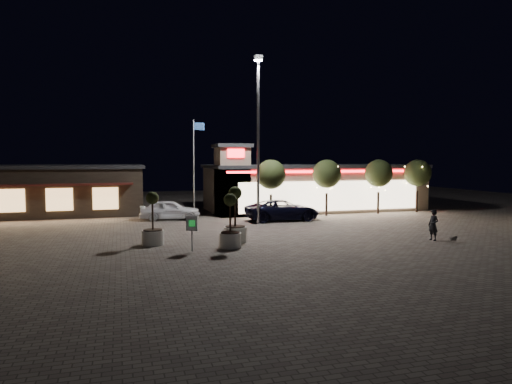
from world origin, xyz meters
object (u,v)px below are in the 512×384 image
object	(u,v)px
white_sedan	(170,210)
pickup_truck	(283,210)
valet_sign	(192,226)
pedestrian	(433,225)
planter_left	(153,228)
planter_mid	(230,231)

from	to	relation	value
white_sedan	pickup_truck	bearing A→B (deg)	-102.47
pickup_truck	valet_sign	distance (m)	13.22
pedestrian	planter_left	distance (m)	16.39
planter_left	valet_sign	xyz separation A→B (m)	(1.84, -2.40, 0.38)
white_sedan	valet_sign	size ratio (longest dim) A/B	2.52
white_sedan	planter_mid	xyz separation A→B (m)	(1.96, -12.47, 0.11)
pedestrian	valet_sign	bearing A→B (deg)	-103.67
white_sedan	planter_mid	distance (m)	12.63
pickup_truck	pedestrian	xyz separation A→B (m)	(5.52, -10.94, 0.11)
white_sedan	valet_sign	distance (m)	12.86
pedestrian	planter_left	world-z (taller)	planter_left
valet_sign	pickup_truck	bearing A→B (deg)	48.91
pedestrian	planter_mid	bearing A→B (deg)	-106.13
pickup_truck	planter_mid	bearing A→B (deg)	145.61
white_sedan	planter_left	size ratio (longest dim) A/B	1.56
pickup_truck	valet_sign	world-z (taller)	valet_sign
pickup_truck	white_sedan	size ratio (longest dim) A/B	1.24
pedestrian	planter_mid	xyz separation A→B (m)	(-12.05, 1.36, -0.01)
planter_mid	valet_sign	size ratio (longest dim) A/B	1.58
planter_left	valet_sign	world-z (taller)	planter_left
planter_left	planter_mid	bearing A→B (deg)	-26.86
pickup_truck	white_sedan	world-z (taller)	pickup_truck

